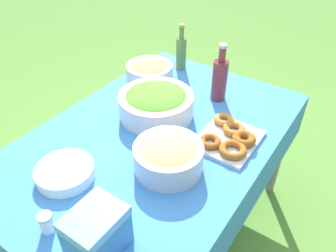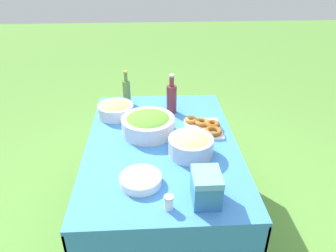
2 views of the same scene
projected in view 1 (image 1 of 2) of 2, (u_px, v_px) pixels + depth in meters
ground_plane at (158, 230)px, 1.89m from camera, size 14.00×14.00×0.00m
picnic_table at (155, 149)px, 1.51m from camera, size 1.44×0.95×0.71m
salad_bowl at (156, 103)px, 1.54m from camera, size 0.35×0.35×0.13m
pasta_bowl at (168, 155)px, 1.25m from camera, size 0.27×0.27×0.13m
donut_platter at (229, 138)px, 1.40m from camera, size 0.30×0.27×0.05m
plate_stack at (65, 172)px, 1.24m from camera, size 0.22×0.22×0.05m
olive_oil_bottle at (181, 52)px, 1.90m from camera, size 0.06×0.06×0.27m
wine_bottle at (220, 79)px, 1.62m from camera, size 0.08×0.08×0.30m
bread_bowl at (149, 71)px, 1.82m from camera, size 0.26×0.26×0.11m
cooler_box at (97, 232)px, 0.96m from camera, size 0.17×0.14×0.16m
salt_shaker at (47, 223)px, 1.04m from camera, size 0.05×0.05×0.07m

